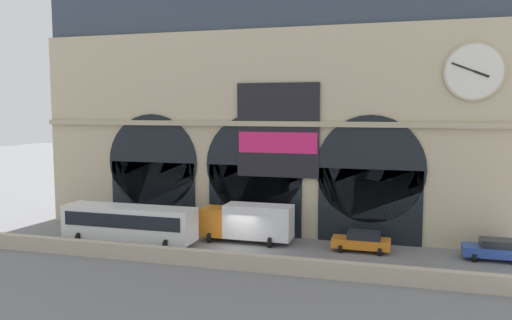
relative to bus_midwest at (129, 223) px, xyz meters
The scene contains 7 objects.
ground_plane 9.04m from the bus_midwest, ahead, with size 200.00×200.00×0.00m, color slate.
quay_parapet_wall 9.65m from the bus_midwest, 22.75° to the right, with size 90.00×0.70×1.13m, color #B2A891.
station_building 15.05m from the bus_midwest, 44.11° to the left, with size 40.68×5.93×21.35m.
bus_midwest is the anchor object (origin of this frame).
box_truck_center 9.59m from the bus_midwest, 20.56° to the left, with size 7.50×2.91×3.12m.
car_mideast 18.47m from the bus_midwest, ahead, with size 4.40×2.22×1.55m.
car_east 27.86m from the bus_midwest, ahead, with size 4.40×2.22×1.55m.
Camera 1 is at (12.13, -36.33, 10.88)m, focal length 35.51 mm.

